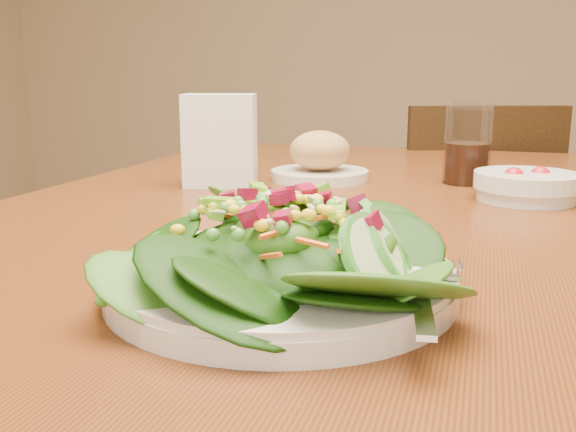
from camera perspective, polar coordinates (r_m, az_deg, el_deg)
name	(u,v)px	position (r m, az deg, el deg)	size (l,w,h in m)	color
dining_table	(329,274)	(0.91, 3.64, -5.13)	(0.90, 1.40, 0.75)	#5C2F14
chair_far	(464,258)	(1.75, 15.39, -3.61)	(0.50, 0.50, 0.85)	black
salad_plate	(292,259)	(0.52, 0.38, -3.82)	(0.28, 0.28, 0.08)	silver
bread_plate	(320,160)	(1.08, 2.85, 5.01)	(0.16, 0.16, 0.08)	silver
tomato_bowl	(526,186)	(0.96, 20.42, 2.53)	(0.14, 0.14, 0.05)	silver
drinking_glass	(467,149)	(1.08, 15.65, 5.77)	(0.07, 0.07, 0.13)	silver
napkin_holder	(220,138)	(1.01, -6.08, 6.90)	(0.12, 0.09, 0.14)	white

